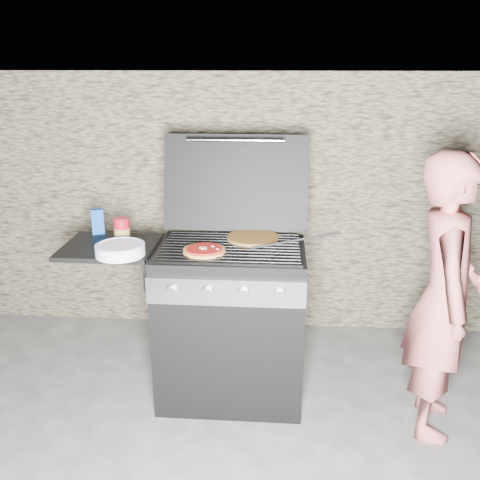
# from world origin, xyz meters

# --- Properties ---
(ground) EXTENTS (50.00, 50.00, 0.00)m
(ground) POSITION_xyz_m (0.00, 0.00, 0.00)
(ground) COLOR #434140
(stone_wall) EXTENTS (8.00, 0.35, 1.80)m
(stone_wall) POSITION_xyz_m (0.00, 1.05, 0.90)
(stone_wall) COLOR #7D735A
(stone_wall) RESTS_ON ground
(gas_grill) EXTENTS (1.34, 0.79, 0.91)m
(gas_grill) POSITION_xyz_m (-0.25, 0.00, 0.46)
(gas_grill) COLOR black
(gas_grill) RESTS_ON ground
(pizza_topped) EXTENTS (0.27, 0.27, 0.02)m
(pizza_topped) POSITION_xyz_m (-0.13, -0.10, 0.92)
(pizza_topped) COLOR #C1843A
(pizza_topped) RESTS_ON gas_grill
(pizza_plain) EXTENTS (0.35, 0.35, 0.02)m
(pizza_plain) POSITION_xyz_m (0.11, 0.14, 0.92)
(pizza_plain) COLOR #B07639
(pizza_plain) RESTS_ON gas_grill
(sauce_jar) EXTENTS (0.11, 0.11, 0.13)m
(sauce_jar) POSITION_xyz_m (-0.62, 0.08, 0.97)
(sauce_jar) COLOR maroon
(sauce_jar) RESTS_ON gas_grill
(blue_carton) EXTENTS (0.08, 0.06, 0.15)m
(blue_carton) POSITION_xyz_m (-0.79, 0.19, 0.98)
(blue_carton) COLOR #0C3A96
(blue_carton) RESTS_ON gas_grill
(plate_stack) EXTENTS (0.33, 0.33, 0.06)m
(plate_stack) POSITION_xyz_m (-0.56, -0.15, 0.93)
(plate_stack) COLOR white
(plate_stack) RESTS_ON gas_grill
(person) EXTENTS (0.44, 0.59, 1.48)m
(person) POSITION_xyz_m (1.09, -0.20, 0.74)
(person) COLOR #AE5754
(person) RESTS_ON ground
(tongs) EXTENTS (0.48, 0.07, 0.10)m
(tongs) POSITION_xyz_m (0.35, 0.00, 0.96)
(tongs) COLOR black
(tongs) RESTS_ON gas_grill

